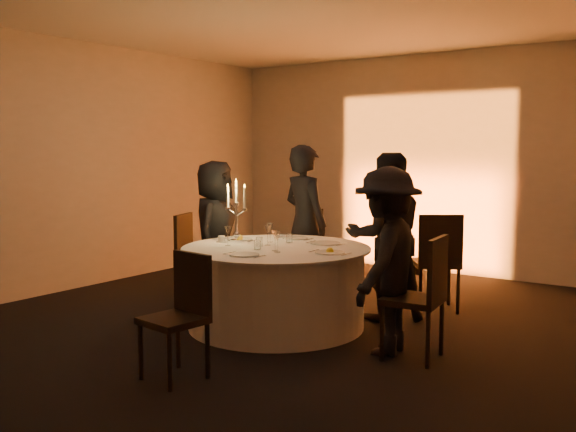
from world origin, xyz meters
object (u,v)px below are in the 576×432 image
Objects in this scene: guest_right at (387,261)px; chair_left at (193,251)px; chair_back_left at (317,242)px; banquet_table at (276,287)px; candelabra at (236,220)px; guest_left at (215,231)px; chair_front at (182,308)px; guest_back_left at (305,223)px; chair_right at (423,291)px; chair_back_right at (438,256)px; coffee_cup at (222,239)px; guest_back_right at (386,237)px.

chair_left is at bearing -107.25° from guest_right.
chair_back_left is at bearing -55.27° from chair_left.
candelabra reaches higher than banquet_table.
chair_left is 0.61× the size of guest_left.
banquet_table is 2.83× the size of candelabra.
chair_front is 0.53× the size of guest_back_left.
guest_right is at bearing -5.58° from banquet_table.
chair_left is at bearing 159.05° from candelabra.
guest_right reaches higher than chair_front.
chair_back_left is at bearing 109.18° from banquet_table.
candelabra is at bearing 108.60° from chair_back_left.
chair_right is 1.92m from chair_front.
chair_front is 2.68m from guest_back_left.
guest_left is (-2.27, -0.91, 0.20)m from chair_back_right.
chair_back_right is at bearing 39.55° from candelabra.
chair_left is 1.51× the size of candelabra.
chair_back_left reaches higher than coffee_cup.
guest_back_left reaches higher than chair_left.
chair_back_right is 1.63× the size of candelabra.
chair_front is at bearing -156.84° from chair_left.
guest_right is 14.16× the size of coffee_cup.
chair_back_right reaches higher than banquet_table.
banquet_table is 1.57m from chair_right.
guest_back_right is (-0.32, -0.57, 0.25)m from chair_back_right.
guest_left is 1.98m from guest_back_right.
chair_back_right is at bearing 81.55° from chair_front.
guest_left reaches higher than chair_back_right.
chair_left is at bearing 138.91° from chair_front.
chair_left is (-1.50, 0.44, 0.16)m from banquet_table.
chair_front is 2.48m from guest_left.
chair_right is 0.64× the size of guest_left.
chair_back_right reaches higher than chair_back_left.
chair_left is 1.33m from guest_back_left.
guest_right is at bearing -1.96° from coffee_cup.
candelabra is at bearing 123.43° from chair_front.
chair_back_left is 1.73m from coffee_cup.
chair_right is at bearing 82.03° from guest_right.
banquet_table is 1.88× the size of chair_left.
chair_front is at bearing -81.67° from banquet_table.
guest_right is at bearing -119.84° from chair_left.
chair_left is at bearing 78.76° from guest_left.
coffee_cup is (-1.85, 0.06, 0.02)m from guest_right.
guest_back_right is (-0.81, 0.97, 0.26)m from chair_right.
guest_back_left is 15.87× the size of coffee_cup.
chair_front is 0.60× the size of guest_right.
candelabra reaches higher than chair_back_right.
guest_back_left is (-1.44, -0.33, 0.29)m from chair_back_right.
guest_back_right reaches higher than coffee_cup.
candelabra is (-1.29, -0.76, 0.16)m from guest_back_right.
chair_right is at bearing 53.69° from chair_front.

